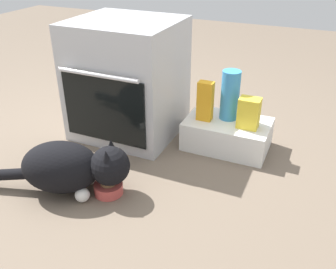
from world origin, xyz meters
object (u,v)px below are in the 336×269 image
Objects in this scene: snack_bag at (249,113)px; food_bowl at (108,187)px; pantry_cabinet at (227,134)px; juice_carton at (205,101)px; cat at (71,167)px; oven at (128,79)px; water_bottle at (230,95)px.

food_bowl is at bearing -129.01° from snack_bag.
pantry_cabinet is 0.22m from snack_bag.
cat is at bearing -121.93° from juice_carton.
pantry_cabinet is 3.40× the size of food_bowl.
oven reaches higher than snack_bag.
food_bowl is at bearing -120.93° from pantry_cabinet.
cat is 2.72× the size of water_bottle.
oven reaches higher than water_bottle.
juice_carton is (0.51, 0.01, -0.07)m from oven.
cat is at bearing -85.00° from oven.
cat is 4.53× the size of snack_bag.
snack_bag is (0.54, 0.67, 0.23)m from food_bowl.
water_bottle is (0.13, 0.08, 0.03)m from juice_carton.
oven is 0.52m from juice_carton.
cat is at bearing -160.63° from food_bowl.
cat is at bearing -127.89° from pantry_cabinet.
cat is 1.03m from snack_bag.
pantry_cabinet is at bearing 4.36° from oven.
snack_bag is 0.17m from water_bottle.
water_bottle reaches higher than pantry_cabinet.
cat is (0.06, -0.71, -0.21)m from oven.
water_bottle is at bearing 106.80° from pantry_cabinet.
food_bowl is at bearing 0.00° from cat.
juice_carton reaches higher than pantry_cabinet.
oven is at bearing 109.85° from food_bowl.
oven is 0.74m from cat.
food_bowl is (-0.42, -0.70, -0.05)m from pantry_cabinet.
oven is 0.71m from pantry_cabinet.
cat is at bearing -134.39° from snack_bag.
oven reaches higher than juice_carton.
water_bottle is (0.64, 0.09, -0.04)m from oven.
oven is 0.78m from snack_bag.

